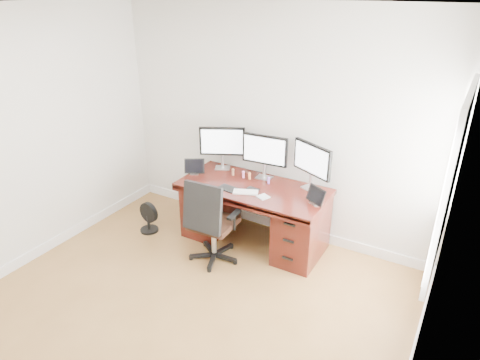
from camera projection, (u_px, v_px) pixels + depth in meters
The scene contains 19 objects.
ground at pixel (155, 340), 3.75m from camera, with size 4.50×4.50×0.00m, color olive.
back_wall at pixel (272, 125), 4.95m from camera, with size 4.00×0.10×2.70m, color silver.
right_wall at pixel (427, 282), 2.36m from camera, with size 0.10×4.50×2.70m.
desk at pixel (254, 212), 5.02m from camera, with size 1.70×0.80×0.75m.
office_chair at pixel (212, 235), 4.70m from camera, with size 0.58×0.56×1.01m.
floor_fan at pixel (148, 218), 5.32m from camera, with size 0.27×0.23×0.39m.
monitor_left at pixel (222, 143), 5.18m from camera, with size 0.51×0.28×0.53m.
monitor_center at pixel (265, 151), 4.92m from camera, with size 0.55×0.15×0.53m.
monitor_right at pixel (312, 161), 4.66m from camera, with size 0.51×0.27×0.53m.
tablet_left at pixel (194, 167), 5.13m from camera, with size 0.24×0.18×0.19m.
tablet_right at pixel (315, 197), 4.43m from camera, with size 0.24×0.18×0.19m.
keyboard at pixel (246, 192), 4.70m from camera, with size 0.27×0.12×0.01m, color white.
trackpad at pixel (263, 197), 4.60m from camera, with size 0.11×0.11×0.01m, color silver.
drawing_tablet at pixel (228, 188), 4.79m from camera, with size 0.22×0.14×0.01m, color black.
phone at pixel (253, 189), 4.78m from camera, with size 0.15×0.07×0.01m, color black.
figurine_brown at pixel (233, 172), 5.11m from camera, with size 0.04×0.04×0.09m.
figurine_pink at pixel (243, 174), 5.05m from camera, with size 0.04×0.04×0.09m.
figurine_orange at pixel (249, 175), 5.01m from camera, with size 0.04×0.04×0.09m.
figurine_purple at pixel (269, 180), 4.89m from camera, with size 0.04×0.04×0.09m.
Camera 1 is at (2.05, -2.06, 2.86)m, focal length 32.00 mm.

